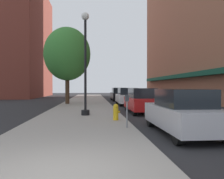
% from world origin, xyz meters
% --- Properties ---
extents(ground_plane, '(90.00, 90.00, 0.00)m').
position_xyz_m(ground_plane, '(4.00, 18.00, 0.00)').
color(ground_plane, '#232326').
extents(sidewalk_slab, '(4.80, 50.00, 0.12)m').
position_xyz_m(sidewalk_slab, '(0.00, 19.00, 0.06)').
color(sidewalk_slab, gray).
rests_on(sidewalk_slab, ground).
extents(building_far_background, '(6.80, 18.00, 19.17)m').
position_xyz_m(building_far_background, '(-11.01, 37.00, 9.56)').
color(building_far_background, brown).
rests_on(building_far_background, ground).
extents(lamppost, '(0.48, 0.48, 5.90)m').
position_xyz_m(lamppost, '(0.28, 8.94, 3.20)').
color(lamppost, black).
rests_on(lamppost, sidewalk_slab).
extents(fire_hydrant, '(0.33, 0.26, 0.79)m').
position_xyz_m(fire_hydrant, '(1.82, 6.84, 0.52)').
color(fire_hydrant, gold).
rests_on(fire_hydrant, sidewalk_slab).
extents(parking_meter_near, '(0.14, 0.09, 1.31)m').
position_xyz_m(parking_meter_near, '(2.05, 4.78, 0.95)').
color(parking_meter_near, slate).
rests_on(parking_meter_near, sidewalk_slab).
extents(tree_near, '(4.48, 4.48, 7.40)m').
position_xyz_m(tree_near, '(-1.75, 18.07, 4.93)').
color(tree_near, '#422D1E').
rests_on(tree_near, sidewalk_slab).
extents(car_silver, '(1.80, 4.30, 1.66)m').
position_xyz_m(car_silver, '(4.00, 3.96, 0.81)').
color(car_silver, black).
rests_on(car_silver, ground).
extents(car_red, '(1.80, 4.30, 1.66)m').
position_xyz_m(car_red, '(4.00, 10.88, 0.81)').
color(car_red, black).
rests_on(car_red, ground).
extents(car_white, '(1.80, 4.30, 1.66)m').
position_xyz_m(car_white, '(4.00, 17.42, 0.81)').
color(car_white, black).
rests_on(car_white, ground).
extents(car_black, '(1.80, 4.30, 1.66)m').
position_xyz_m(car_black, '(4.00, 24.27, 0.81)').
color(car_black, black).
rests_on(car_black, ground).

